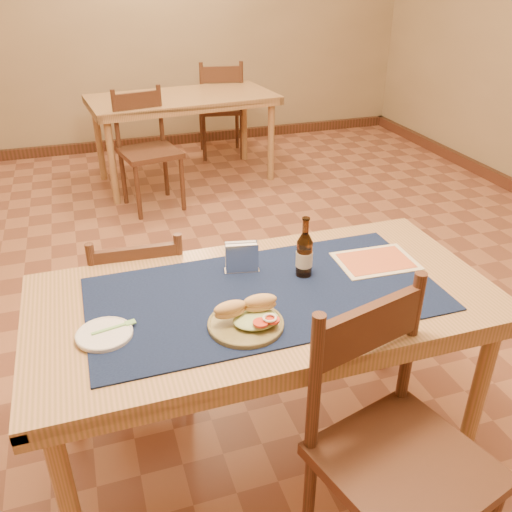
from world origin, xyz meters
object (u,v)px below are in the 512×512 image
object	(u,v)px
back_table	(183,105)
napkin_holder	(242,258)
chair_main_near	(395,450)
beer_bottle	(304,254)
main_table	(265,314)
sandwich_plate	(248,319)
chair_main_far	(142,307)

from	to	relation	value
back_table	napkin_holder	size ratio (longest dim) A/B	12.10
chair_main_near	napkin_holder	size ratio (longest dim) A/B	7.18
back_table	beer_bottle	bearing A→B (deg)	-93.25
main_table	sandwich_plate	world-z (taller)	sandwich_plate
main_table	sandwich_plate	bearing A→B (deg)	-125.06
main_table	sandwich_plate	distance (m)	0.23
back_table	beer_bottle	distance (m)	3.10
chair_main_far	chair_main_near	world-z (taller)	chair_main_near
main_table	beer_bottle	world-z (taller)	beer_bottle
main_table	chair_main_near	size ratio (longest dim) A/B	1.66
chair_main_far	sandwich_plate	world-z (taller)	sandwich_plate
main_table	sandwich_plate	size ratio (longest dim) A/B	6.65
main_table	beer_bottle	size ratio (longest dim) A/B	7.04
chair_main_near	sandwich_plate	distance (m)	0.58
main_table	back_table	xyz separation A→B (m)	(0.35, 3.17, 0.00)
napkin_holder	sandwich_plate	bearing A→B (deg)	-103.76
beer_bottle	chair_main_far	bearing A→B (deg)	140.54
sandwich_plate	beer_bottle	xyz separation A→B (m)	(0.29, 0.24, 0.06)
main_table	napkin_holder	world-z (taller)	napkin_holder
chair_main_far	chair_main_near	size ratio (longest dim) A/B	0.87
chair_main_near	napkin_holder	distance (m)	0.82
main_table	chair_main_far	size ratio (longest dim) A/B	1.92
sandwich_plate	napkin_holder	xyz separation A→B (m)	(0.08, 0.33, 0.03)
beer_bottle	napkin_holder	size ratio (longest dim) A/B	1.69
sandwich_plate	beer_bottle	distance (m)	0.38
chair_main_near	beer_bottle	size ratio (longest dim) A/B	4.24
main_table	back_table	distance (m)	3.19
back_table	napkin_holder	distance (m)	3.02
sandwich_plate	main_table	bearing A→B (deg)	54.94
chair_main_far	beer_bottle	size ratio (longest dim) A/B	3.67
back_table	chair_main_near	distance (m)	3.73
back_table	chair_main_near	bearing A→B (deg)	-92.08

